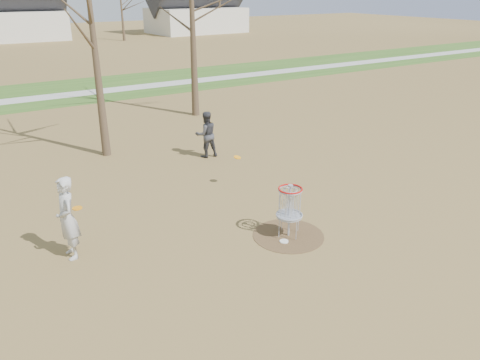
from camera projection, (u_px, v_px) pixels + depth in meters
name	position (u px, v px, depth m)	size (l,w,h in m)	color
ground	(288.00, 236.00, 11.78)	(160.00, 160.00, 0.00)	brown
green_band	(76.00, 91.00, 28.23)	(160.00, 8.00, 0.01)	#2D5119
footpath	(81.00, 93.00, 27.45)	(160.00, 1.50, 0.01)	#9E9E99
dirt_circle	(288.00, 235.00, 11.77)	(1.80, 1.80, 0.01)	#47331E
player_standing	(67.00, 218.00, 10.51)	(0.72, 0.47, 1.96)	#B3B3B3
player_throwing	(206.00, 134.00, 16.96)	(0.82, 0.64, 1.70)	#36363B
disc_grounded	(284.00, 241.00, 11.47)	(0.22, 0.22, 0.02)	white
discs_in_play	(174.00, 178.00, 12.45)	(5.41, 1.83, 0.33)	orange
disc_golf_basket	(290.00, 203.00, 11.43)	(0.64, 0.64, 1.35)	#9EA3AD
houses_row	(41.00, 8.00, 53.74)	(56.51, 10.01, 7.26)	silver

